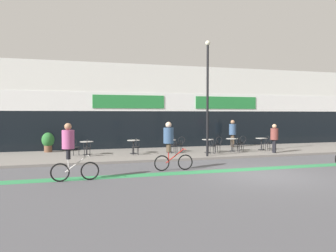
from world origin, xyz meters
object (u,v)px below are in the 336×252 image
at_px(cafe_chair_2_near, 173,144).
at_px(pedestrian_far_end, 274,136).
at_px(cafe_chair_1_near, 136,145).
at_px(bistro_table_4, 232,142).
at_px(bistro_table_0, 87,145).
at_px(cafe_chair_0_near, 87,147).
at_px(cafe_chair_3_side, 218,143).
at_px(cafe_chair_2_side, 180,143).
at_px(bistro_table_5, 261,141).
at_px(cyclist_0, 70,147).
at_px(cafe_chair_0_side, 75,146).
at_px(cafe_chair_3_near, 212,145).
at_px(bistro_table_3, 208,143).
at_px(cyclist_1, 170,142).
at_px(bistro_table_2, 170,143).
at_px(cafe_chair_4_near, 237,143).
at_px(cafe_chair_4_side, 241,142).
at_px(lamp_post, 208,91).
at_px(bistro_table_1, 133,144).
at_px(planter_pot, 48,141).
at_px(cafe_chair_5_near, 267,142).
at_px(pedestrian_near_end, 233,131).

height_order(cafe_chair_2_near, pedestrian_far_end, pedestrian_far_end).
bearing_deg(cafe_chair_1_near, bistro_table_4, -90.39).
height_order(bistro_table_4, pedestrian_far_end, pedestrian_far_end).
xyz_separation_m(bistro_table_0, cafe_chair_0_near, (-0.00, -0.63, -0.01)).
bearing_deg(cafe_chair_3_side, pedestrian_far_end, 155.12).
xyz_separation_m(cafe_chair_2_side, cafe_chair_3_side, (2.01, -0.83, 0.00)).
height_order(bistro_table_5, pedestrian_far_end, pedestrian_far_end).
relative_size(cafe_chair_2_side, cyclist_0, 0.44).
distance_m(cafe_chair_0_side, cafe_chair_3_near, 7.47).
distance_m(bistro_table_3, cafe_chair_3_near, 0.63).
xyz_separation_m(bistro_table_5, cafe_chair_0_near, (-10.50, -0.16, -0.00)).
xyz_separation_m(bistro_table_0, cyclist_1, (3.09, -5.32, 0.52)).
height_order(bistro_table_2, bistro_table_3, bistro_table_3).
xyz_separation_m(cafe_chair_3_near, cafe_chair_4_near, (1.67, 0.27, 0.00)).
distance_m(bistro_table_3, cyclist_0, 9.28).
bearing_deg(cafe_chair_2_near, cafe_chair_4_side, -93.80).
xyz_separation_m(bistro_table_2, pedestrian_far_end, (5.64, -1.94, 0.45)).
bearing_deg(cafe_chair_0_near, cafe_chair_0_side, 47.28).
relative_size(cafe_chair_1_near, cyclist_1, 0.45).
bearing_deg(bistro_table_2, cafe_chair_2_near, -89.46).
bearing_deg(bistro_table_5, lamp_post, -157.16).
bearing_deg(bistro_table_0, cafe_chair_4_side, -4.40).
bearing_deg(cafe_chair_3_side, cafe_chair_2_near, -8.98).
relative_size(bistro_table_5, lamp_post, 0.12).
distance_m(cafe_chair_0_side, lamp_post, 7.65).
bearing_deg(bistro_table_1, cafe_chair_4_side, -4.81).
relative_size(bistro_table_3, cafe_chair_2_near, 0.85).
relative_size(bistro_table_3, cafe_chair_4_near, 0.85).
bearing_deg(planter_pot, cafe_chair_5_near, -13.94).
height_order(cafe_chair_2_side, lamp_post, lamp_post).
distance_m(bistro_table_2, cafe_chair_3_side, 2.77).
height_order(bistro_table_5, planter_pot, planter_pot).
height_order(bistro_table_3, cafe_chair_3_near, cafe_chair_3_near).
xyz_separation_m(cafe_chair_1_near, pedestrian_near_end, (7.06, 2.37, 0.56)).
bearing_deg(cafe_chair_4_side, cyclist_0, 36.59).
bearing_deg(cafe_chair_5_near, lamp_post, 113.68).
bearing_deg(cafe_chair_4_near, lamp_post, 121.96).
height_order(bistro_table_2, cafe_chair_2_side, cafe_chair_2_side).
bearing_deg(cafe_chair_3_side, cafe_chair_0_side, -11.35).
relative_size(bistro_table_3, pedestrian_far_end, 0.47).
distance_m(bistro_table_1, bistro_table_4, 5.85).
bearing_deg(cafe_chair_5_near, cafe_chair_0_side, 92.35).
bearing_deg(cyclist_0, bistro_table_4, 30.36).
xyz_separation_m(bistro_table_0, cyclist_0, (-0.85, -6.35, 0.53)).
relative_size(cafe_chair_3_near, cyclist_1, 0.45).
distance_m(cafe_chair_2_side, cafe_chair_3_side, 2.18).
bearing_deg(cafe_chair_1_near, cafe_chair_4_side, -90.55).
bearing_deg(pedestrian_far_end, bistro_table_4, 156.12).
relative_size(cafe_chair_2_near, cyclist_1, 0.45).
bearing_deg(bistro_table_4, cyclist_0, -148.39).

